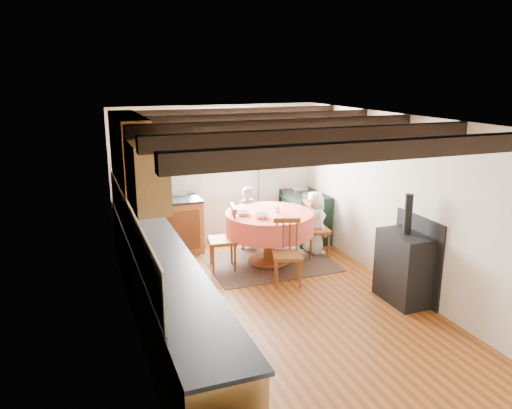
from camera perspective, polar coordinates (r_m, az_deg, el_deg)
name	(u,v)px	position (r m, az deg, el deg)	size (l,w,h in m)	color
floor	(278,304)	(6.61, 2.50, -11.38)	(3.60, 5.50, 0.00)	#9B4F1C
ceiling	(280,119)	(5.95, 2.76, 9.82)	(3.60, 5.50, 0.00)	white
wall_back	(217,175)	(8.69, -4.55, 3.42)	(3.60, 0.00, 2.40)	silver
wall_front	(425,313)	(3.97, 18.81, -11.73)	(3.60, 0.00, 2.40)	silver
wall_left	(131,232)	(5.73, -14.17, -3.08)	(0.00, 5.50, 2.40)	silver
wall_right	(400,203)	(7.06, 16.18, 0.16)	(0.00, 5.50, 2.40)	silver
beam_a	(376,150)	(4.21, 13.65, 6.08)	(3.60, 0.16, 0.16)	black
beam_b	(319,136)	(5.06, 7.28, 7.80)	(3.60, 0.16, 0.16)	black
beam_c	(280,126)	(5.96, 2.75, 8.96)	(3.60, 0.16, 0.16)	black
beam_d	(251,119)	(6.88, -0.60, 9.78)	(3.60, 0.16, 0.16)	black
beam_e	(229,114)	(7.83, -3.15, 10.38)	(3.60, 0.16, 0.16)	black
splash_left	(129,224)	(6.02, -14.33, -2.23)	(0.02, 4.50, 0.55)	beige
splash_back	(159,179)	(8.46, -11.03, 2.86)	(1.40, 0.02, 0.55)	beige
base_cabinet_left	(161,291)	(6.04, -10.85, -9.67)	(0.60, 5.30, 0.88)	brown
base_cabinet_back	(162,228)	(8.37, -10.78, -2.63)	(1.30, 0.60, 0.88)	brown
worktop_left	(161,254)	(5.87, -10.88, -5.56)	(0.64, 5.30, 0.04)	black
worktop_back	(160,201)	(8.23, -10.91, 0.39)	(1.30, 0.64, 0.04)	black
wall_cabinet_glass	(129,149)	(6.75, -14.38, 6.13)	(0.34, 1.80, 0.90)	brown
wall_cabinet_solid	(147,175)	(5.29, -12.43, 3.37)	(0.34, 0.90, 0.70)	brown
window_frame	(222,152)	(8.64, -3.94, 6.05)	(1.34, 0.03, 1.54)	white
window_pane	(222,152)	(8.64, -3.95, 6.05)	(1.20, 0.01, 1.40)	white
curtain_left	(175,185)	(8.45, -9.24, 2.23)	(0.35, 0.10, 2.10)	#BABABA
curtain_right	(269,178)	(8.93, 1.52, 3.11)	(0.35, 0.10, 2.10)	#BABABA
curtain_rod	(223,117)	(8.48, -3.84, 9.97)	(0.03, 0.03, 2.00)	black
wall_picture	(320,145)	(8.85, 7.36, 6.84)	(0.04, 0.50, 0.60)	gold
wall_plate	(273,143)	(8.93, 1.97, 7.01)	(0.30, 0.30, 0.02)	silver
rug	(269,262)	(7.94, 1.51, -6.66)	(1.92, 1.49, 0.01)	black
dining_table	(269,238)	(7.80, 1.53, -3.87)	(1.37, 1.37, 0.83)	#CD6850
chair_near	(288,253)	(7.03, 3.65, -5.57)	(0.40, 0.42, 0.94)	brown
chair_left	(222,238)	(7.55, -3.88, -3.84)	(0.43, 0.45, 1.00)	brown
chair_right	(317,228)	(8.18, 7.00, -2.69)	(0.40, 0.42, 0.94)	brown
aga_range	(305,216)	(8.92, 5.61, -1.36)	(0.61, 0.95, 0.87)	black
cast_iron_stove	(405,249)	(6.71, 16.75, -4.89)	(0.44, 0.73, 1.45)	black
child_far	(246,218)	(8.39, -1.13, -1.57)	(0.40, 0.26, 1.09)	slate
child_right	(315,223)	(8.26, 6.74, -2.06)	(0.52, 0.34, 1.05)	white
bowl_a	(244,213)	(7.54, -1.39, -1.01)	(0.23, 0.23, 0.06)	silver
bowl_b	(262,216)	(7.38, 0.68, -1.31)	(0.21, 0.21, 0.07)	silver
cup	(277,210)	(7.69, 2.48, -0.60)	(0.09, 0.09, 0.08)	silver
canister_tall	(139,193)	(8.23, -13.31, 1.30)	(0.14, 0.14, 0.25)	#262628
canister_wide	(166,192)	(8.34, -10.24, 1.40)	(0.16, 0.16, 0.18)	#262628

